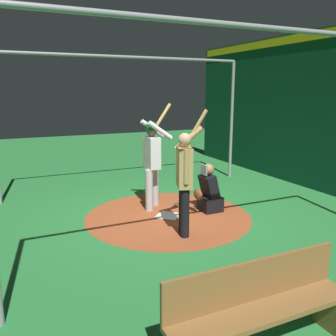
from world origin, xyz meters
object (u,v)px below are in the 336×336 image
at_px(batter, 152,156).
at_px(baseball_0, 176,205).
at_px(home_plate, 168,216).
at_px(catcher, 209,193).
at_px(bench, 260,305).
at_px(visitor, 185,177).

height_order(batter, baseball_0, batter).
bearing_deg(home_plate, catcher, 175.18).
relative_size(batter, bench, 1.12).
xyz_separation_m(home_plate, batter, (0.07, -0.60, 1.07)).
distance_m(batter, visitor, 1.52).
relative_size(catcher, bench, 0.51).
relative_size(home_plate, bench, 0.22).
distance_m(home_plate, bench, 3.72).
distance_m(home_plate, batter, 1.23).
bearing_deg(home_plate, visitor, 82.44).
bearing_deg(batter, catcher, 143.78).
relative_size(bench, baseball_0, 25.60).
relative_size(home_plate, baseball_0, 5.68).
relative_size(catcher, visitor, 0.47).
bearing_deg(catcher, baseball_0, -49.00).
bearing_deg(batter, baseball_0, 162.60).
relative_size(catcher, baseball_0, 13.12).
bearing_deg(bench, catcher, -114.23).
distance_m(batter, baseball_0, 1.15).
bearing_deg(baseball_0, home_plate, 49.53).
xyz_separation_m(batter, visitor, (0.05, 1.52, -0.09)).
xyz_separation_m(home_plate, baseball_0, (-0.39, -0.46, 0.03)).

